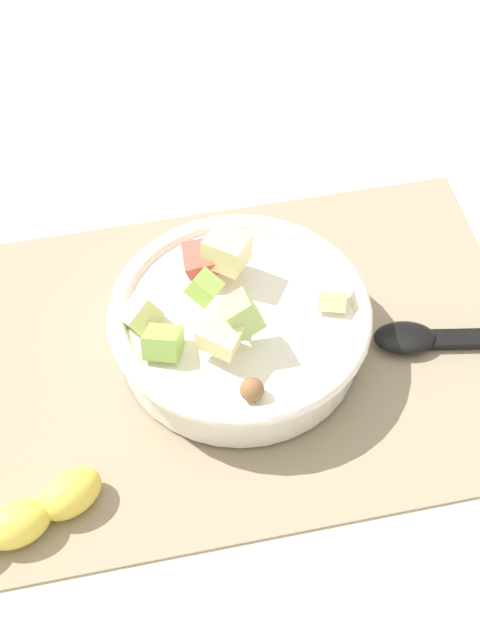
# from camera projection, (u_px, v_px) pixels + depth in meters

# --- Properties ---
(ground_plane) EXTENTS (2.40, 2.40, 0.00)m
(ground_plane) POSITION_uv_depth(u_px,v_px,m) (256.00, 353.00, 0.87)
(ground_plane) COLOR silver
(placemat) EXTENTS (0.48, 0.36, 0.01)m
(placemat) POSITION_uv_depth(u_px,v_px,m) (256.00, 351.00, 0.87)
(placemat) COLOR gray
(placemat) RESTS_ON ground_plane
(salad_bowl) EXTENTS (0.23, 0.23, 0.11)m
(salad_bowl) POSITION_uv_depth(u_px,v_px,m) (239.00, 324.00, 0.84)
(salad_bowl) COLOR white
(salad_bowl) RESTS_ON placemat
(serving_spoon) EXTENTS (0.20, 0.06, 0.01)m
(serving_spoon) POSITION_uv_depth(u_px,v_px,m) (447.00, 338.00, 0.87)
(serving_spoon) COLOR black
(serving_spoon) RESTS_ON placemat
(banana_whole) EXTENTS (0.15, 0.08, 0.04)m
(banana_whole) POSITION_uv_depth(u_px,v_px,m) (16.00, 521.00, 0.75)
(banana_whole) COLOR yellow
(banana_whole) RESTS_ON ground_plane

